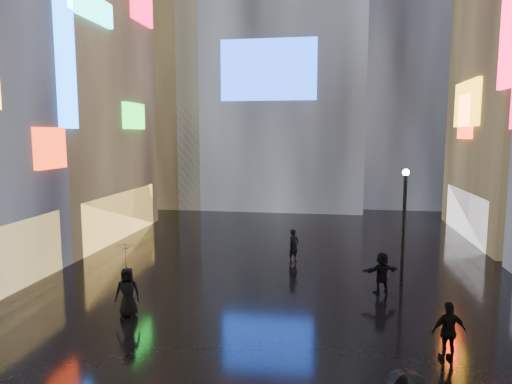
# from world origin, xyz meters

# --- Properties ---
(ground) EXTENTS (140.00, 140.00, 0.00)m
(ground) POSITION_xyz_m (0.00, 20.00, 0.00)
(ground) COLOR black
(ground) RESTS_ON ground
(building_left_far) EXTENTS (10.28, 12.00, 22.00)m
(building_left_far) POSITION_xyz_m (-15.98, 26.00, 10.98)
(building_left_far) COLOR black
(building_left_far) RESTS_ON ground
(tower_flank_right) EXTENTS (12.00, 12.00, 34.00)m
(tower_flank_right) POSITION_xyz_m (9.00, 46.00, 17.00)
(tower_flank_right) COLOR black
(tower_flank_right) RESTS_ON ground
(tower_flank_left) EXTENTS (10.00, 10.00, 26.00)m
(tower_flank_left) POSITION_xyz_m (-14.00, 42.00, 13.00)
(tower_flank_left) COLOR black
(tower_flank_left) RESTS_ON ground
(lamp_far) EXTENTS (0.30, 0.30, 5.20)m
(lamp_far) POSITION_xyz_m (5.49, 19.38, 2.94)
(lamp_far) COLOR black
(lamp_far) RESTS_ON ground
(pedestrian_3) EXTENTS (1.13, 0.71, 1.80)m
(pedestrian_3) POSITION_xyz_m (5.77, 12.29, 0.90)
(pedestrian_3) COLOR black
(pedestrian_3) RESTS_ON ground
(pedestrian_4) EXTENTS (0.99, 0.74, 1.84)m
(pedestrian_4) POSITION_xyz_m (-5.12, 13.89, 0.92)
(pedestrian_4) COLOR black
(pedestrian_4) RESTS_ON ground
(pedestrian_5) EXTENTS (1.72, 1.12, 1.77)m
(pedestrian_5) POSITION_xyz_m (4.45, 17.96, 0.89)
(pedestrian_5) COLOR black
(pedestrian_5) RESTS_ON ground
(pedestrian_6) EXTENTS (0.74, 0.76, 1.75)m
(pedestrian_6) POSITION_xyz_m (0.38, 22.10, 0.88)
(pedestrian_6) COLOR black
(pedestrian_6) RESTS_ON ground
(umbrella_2) EXTENTS (1.41, 1.42, 0.94)m
(umbrella_2) POSITION_xyz_m (-5.12, 13.89, 2.31)
(umbrella_2) COLOR black
(umbrella_2) RESTS_ON pedestrian_4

